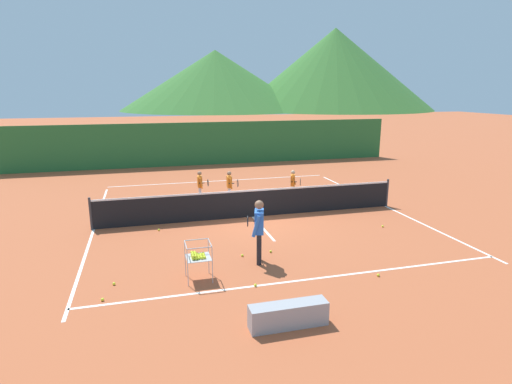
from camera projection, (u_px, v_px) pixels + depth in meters
ground_plane at (253, 217)px, 14.63m from camera, size 120.00×120.00×0.00m
line_baseline_near at (309, 279)px, 9.78m from camera, size 10.49×0.08×0.01m
line_baseline_far at (221, 181)px, 20.41m from camera, size 10.49×0.08×0.01m
line_sideline_west at (94, 229)px, 13.29m from camera, size 0.08×11.34×0.01m
line_sideline_east at (385, 206)px, 15.96m from camera, size 0.08×11.34×0.01m
line_service_center at (253, 217)px, 14.62m from camera, size 0.08×5.08×0.01m
tennis_net at (253, 203)px, 14.51m from camera, size 10.67×0.08×1.05m
instructor at (259, 226)px, 10.53m from camera, size 0.44×0.82×1.65m
student_0 at (200, 184)px, 16.39m from camera, size 0.40×0.61×1.24m
student_1 at (230, 184)px, 16.28m from camera, size 0.40×0.63×1.26m
student_2 at (293, 182)px, 16.66m from camera, size 0.41×0.67×1.22m
ball_cart at (197, 256)px, 9.64m from camera, size 0.58×0.58×0.90m
tennis_ball_0 at (242, 255)px, 11.12m from camera, size 0.07×0.07×0.07m
tennis_ball_1 at (159, 230)px, 13.15m from camera, size 0.07×0.07×0.07m
tennis_ball_2 at (271, 251)px, 11.39m from camera, size 0.07×0.07×0.07m
tennis_ball_3 at (378, 275)px, 9.93m from camera, size 0.07×0.07×0.07m
tennis_ball_4 at (114, 284)px, 9.49m from camera, size 0.07×0.07×0.07m
tennis_ball_5 at (383, 226)px, 13.50m from camera, size 0.07×0.07×0.07m
tennis_ball_6 at (102, 300)px, 8.78m from camera, size 0.07×0.07×0.07m
tennis_ball_7 at (255, 285)px, 9.42m from camera, size 0.07×0.07×0.07m
windscreen_fence at (206, 144)px, 24.51m from camera, size 23.09×0.08×2.51m
courtside_bench at (288, 315)px, 7.80m from camera, size 1.50×0.36×0.46m
hill_0 at (334, 69)px, 93.56m from camera, size 43.62×43.62×17.64m
hill_1 at (216, 80)px, 91.40m from camera, size 41.44×41.44×12.76m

